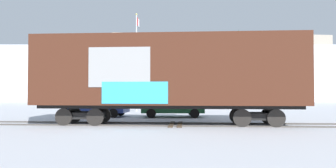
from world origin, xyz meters
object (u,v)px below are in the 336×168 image
parked_car_blue (96,105)px  parked_car_green (171,106)px  freight_car (167,72)px  flagpole (136,50)px

parked_car_blue → parked_car_green: bearing=-4.6°
freight_car → flagpole: (-2.92, 11.82, 2.83)m
freight_car → parked_car_blue: (-5.16, 5.68, -2.00)m
flagpole → parked_car_green: 8.81m
flagpole → parked_car_blue: (-2.24, -6.14, -4.83)m
parked_car_blue → parked_car_green: size_ratio=1.03×
flagpole → parked_car_green: size_ratio=2.07×
freight_car → flagpole: size_ratio=1.58×
freight_car → flagpole: 12.50m
flagpole → parked_car_blue: bearing=-110.0°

